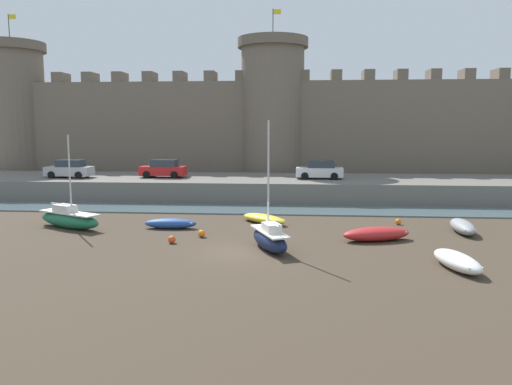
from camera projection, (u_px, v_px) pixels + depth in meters
name	position (u px, v px, depth m)	size (l,w,h in m)	color
ground_plane	(244.00, 251.00, 25.56)	(160.00, 160.00, 0.00)	#423528
water_channel	(261.00, 209.00, 38.21)	(80.00, 4.50, 0.10)	slate
quay_road	(267.00, 187.00, 45.26)	(70.10, 10.00, 1.77)	#666059
castle	(273.00, 122.00, 53.72)	(65.56, 7.46, 18.60)	#706354
rowboat_foreground_right	(171.00, 223.00, 31.28)	(3.31, 1.14, 0.64)	#234793
sailboat_near_channel_right	(270.00, 238.00, 25.79)	(2.63, 4.25, 6.68)	#141E3D
sailboat_midflat_right	(69.00, 219.00, 31.41)	(5.23, 3.50, 5.87)	#1E6B47
rowboat_foreground_centre	(463.00, 226.00, 29.98)	(1.30, 3.71, 0.78)	gray
rowboat_midflat_centre	(457.00, 261.00, 22.33)	(1.96, 3.73, 0.75)	silver
rowboat_midflat_left	(376.00, 234.00, 27.94)	(4.22, 2.59, 0.77)	red
rowboat_near_channel_left	(264.00, 218.00, 33.04)	(3.64, 3.44, 0.59)	yellow
mooring_buoy_off_centre	(398.00, 222.00, 32.53)	(0.39, 0.39, 0.39)	orange
mooring_buoy_mid_mud	(202.00, 234.00, 28.83)	(0.43, 0.43, 0.43)	orange
mooring_buoy_near_shore	(172.00, 239.00, 27.33)	(0.43, 0.43, 0.43)	#E04C1E
car_quay_east	(320.00, 170.00, 43.96)	(4.15, 1.98, 1.62)	silver
car_quay_west	(163.00, 169.00, 45.23)	(4.15, 1.98, 1.62)	red
car_quay_centre_west	(70.00, 169.00, 45.00)	(4.15, 1.98, 1.62)	#B2B5B7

